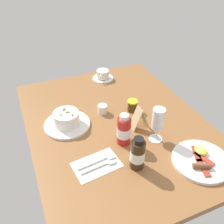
% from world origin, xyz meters
% --- Properties ---
extents(ground_plane, '(1.10, 0.84, 0.03)m').
position_xyz_m(ground_plane, '(0.00, 0.00, -0.01)').
color(ground_plane, brown).
extents(porridge_bowl, '(0.22, 0.22, 0.08)m').
position_xyz_m(porridge_bowl, '(-0.07, -0.23, 0.03)').
color(porridge_bowl, white).
rests_on(porridge_bowl, ground_plane).
extents(cutlery_setting, '(0.14, 0.20, 0.01)m').
position_xyz_m(cutlery_setting, '(0.22, -0.18, 0.00)').
color(cutlery_setting, white).
rests_on(cutlery_setting, ground_plane).
extents(coffee_cup, '(0.13, 0.13, 0.06)m').
position_xyz_m(coffee_cup, '(-0.44, 0.10, 0.03)').
color(coffee_cup, white).
rests_on(coffee_cup, ground_plane).
extents(creamer_jug, '(0.05, 0.06, 0.05)m').
position_xyz_m(creamer_jug, '(-0.10, -0.03, 0.02)').
color(creamer_jug, white).
rests_on(creamer_jug, ground_plane).
extents(wine_glass, '(0.06, 0.06, 0.17)m').
position_xyz_m(wine_glass, '(0.18, 0.11, 0.11)').
color(wine_glass, white).
rests_on(wine_glass, ground_plane).
extents(jam_jar, '(0.05, 0.05, 0.06)m').
position_xyz_m(jam_jar, '(-0.06, 0.12, 0.03)').
color(jam_jar, '#493112').
rests_on(jam_jar, ground_plane).
extents(sauce_bottle_brown, '(0.06, 0.06, 0.15)m').
position_xyz_m(sauce_bottle_brown, '(0.29, -0.04, 0.07)').
color(sauce_bottle_brown, '#382314').
rests_on(sauce_bottle_brown, ground_plane).
extents(sauce_bottle_red, '(0.06, 0.06, 0.15)m').
position_xyz_m(sauce_bottle_red, '(0.14, -0.03, 0.07)').
color(sauce_bottle_red, '#B21E19').
rests_on(sauce_bottle_red, ground_plane).
extents(breakfast_plate, '(0.24, 0.24, 0.04)m').
position_xyz_m(breakfast_plate, '(0.37, 0.21, 0.01)').
color(breakfast_plate, white).
rests_on(breakfast_plate, ground_plane).
extents(menu_card, '(0.05, 0.08, 0.11)m').
position_xyz_m(menu_card, '(0.07, 0.09, 0.05)').
color(menu_card, tan).
rests_on(menu_card, ground_plane).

